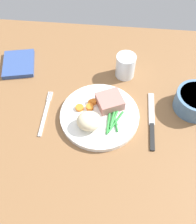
% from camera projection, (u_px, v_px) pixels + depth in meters
% --- Properties ---
extents(dining_table, '(1.20, 0.90, 0.02)m').
position_uv_depth(dining_table, '(99.00, 121.00, 0.80)').
color(dining_table, brown).
rests_on(dining_table, ground).
extents(dinner_plate, '(0.24, 0.24, 0.02)m').
position_uv_depth(dinner_plate, '(98.00, 115.00, 0.80)').
color(dinner_plate, white).
rests_on(dinner_plate, dining_table).
extents(meat_portion, '(0.09, 0.09, 0.03)m').
position_uv_depth(meat_portion, '(110.00, 101.00, 0.79)').
color(meat_portion, '#B2756B').
rests_on(meat_portion, dinner_plate).
extents(mashed_potatoes, '(0.07, 0.06, 0.05)m').
position_uv_depth(mashed_potatoes, '(89.00, 121.00, 0.75)').
color(mashed_potatoes, beige).
rests_on(mashed_potatoes, dinner_plate).
extents(carrot_slices, '(0.06, 0.05, 0.01)m').
position_uv_depth(carrot_slices, '(88.00, 105.00, 0.80)').
color(carrot_slices, orange).
rests_on(carrot_slices, dinner_plate).
extents(green_beans, '(0.05, 0.10, 0.01)m').
position_uv_depth(green_beans, '(114.00, 119.00, 0.77)').
color(green_beans, '#2D8C38').
rests_on(green_beans, dinner_plate).
extents(fork, '(0.01, 0.17, 0.00)m').
position_uv_depth(fork, '(45.00, 113.00, 0.81)').
color(fork, silver).
rests_on(fork, dining_table).
extents(knife, '(0.02, 0.20, 0.01)m').
position_uv_depth(knife, '(152.00, 122.00, 0.79)').
color(knife, black).
rests_on(knife, dining_table).
extents(water_glass, '(0.06, 0.06, 0.08)m').
position_uv_depth(water_glass, '(125.00, 67.00, 0.87)').
color(water_glass, silver).
rests_on(water_glass, dining_table).
extents(salad_bowl, '(0.12, 0.12, 0.06)m').
position_uv_depth(salad_bowl, '(196.00, 100.00, 0.80)').
color(salad_bowl, '#4C7299').
rests_on(salad_bowl, dining_table).
extents(napkin, '(0.13, 0.14, 0.02)m').
position_uv_depth(napkin, '(19.00, 64.00, 0.92)').
color(napkin, '#334C8C').
rests_on(napkin, dining_table).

